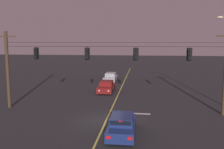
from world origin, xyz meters
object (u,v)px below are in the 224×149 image
object	(u,v)px
traffic_light_left_inner	(87,54)
traffic_light_right_inner	(190,54)
traffic_light_centre	(136,54)
car_oncoming_lead	(106,87)
traffic_light_leftmost	(36,53)
car_oncoming_trailing	(111,77)
car_waiting_near_lane	(122,125)

from	to	relation	value
traffic_light_left_inner	traffic_light_right_inner	bearing A→B (deg)	0.00
traffic_light_left_inner	traffic_light_centre	size ratio (longest dim) A/B	1.00
traffic_light_left_inner	car_oncoming_lead	xyz separation A→B (m)	(0.54, 8.40, -4.59)
traffic_light_leftmost	car_oncoming_trailing	bearing A→B (deg)	73.43
traffic_light_right_inner	car_waiting_near_lane	bearing A→B (deg)	-133.49
traffic_light_left_inner	traffic_light_right_inner	distance (m)	9.00
traffic_light_right_inner	car_oncoming_trailing	world-z (taller)	traffic_light_right_inner
car_oncoming_lead	car_oncoming_trailing	world-z (taller)	same
car_oncoming_lead	traffic_light_centre	bearing A→B (deg)	-65.30
traffic_light_leftmost	traffic_light_centre	world-z (taller)	same
car_oncoming_trailing	traffic_light_left_inner	bearing A→B (deg)	-90.11
traffic_light_left_inner	traffic_light_right_inner	world-z (taller)	same
traffic_light_leftmost	traffic_light_left_inner	bearing A→B (deg)	0.00
traffic_light_right_inner	traffic_light_centre	bearing A→B (deg)	180.00
traffic_light_leftmost	traffic_light_left_inner	size ratio (longest dim) A/B	1.00
traffic_light_right_inner	car_oncoming_lead	xyz separation A→B (m)	(-8.46, 8.40, -4.59)
traffic_light_leftmost	traffic_light_right_inner	distance (m)	13.83
traffic_light_centre	traffic_light_right_inner	xyz separation A→B (m)	(4.60, 0.00, 0.00)
traffic_light_centre	car_waiting_near_lane	bearing A→B (deg)	-97.39
traffic_light_left_inner	car_waiting_near_lane	bearing A→B (deg)	-56.80
traffic_light_centre	car_waiting_near_lane	size ratio (longest dim) A/B	0.28
traffic_light_right_inner	car_oncoming_trailing	size ratio (longest dim) A/B	0.28
car_waiting_near_lane	car_oncoming_lead	xyz separation A→B (m)	(-3.13, 14.01, -0.00)
traffic_light_leftmost	traffic_light_left_inner	world-z (taller)	same
traffic_light_left_inner	traffic_light_centre	bearing A→B (deg)	0.00
traffic_light_leftmost	traffic_light_right_inner	world-z (taller)	same
traffic_light_right_inner	car_oncoming_trailing	xyz separation A→B (m)	(-8.97, 16.34, -4.59)
traffic_light_leftmost	traffic_light_centre	size ratio (longest dim) A/B	1.00
car_waiting_near_lane	traffic_light_leftmost	bearing A→B (deg)	146.57
traffic_light_left_inner	car_waiting_near_lane	distance (m)	8.13
traffic_light_centre	car_oncoming_trailing	xyz separation A→B (m)	(-4.37, 16.34, -4.59)
traffic_light_leftmost	car_waiting_near_lane	distance (m)	11.18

